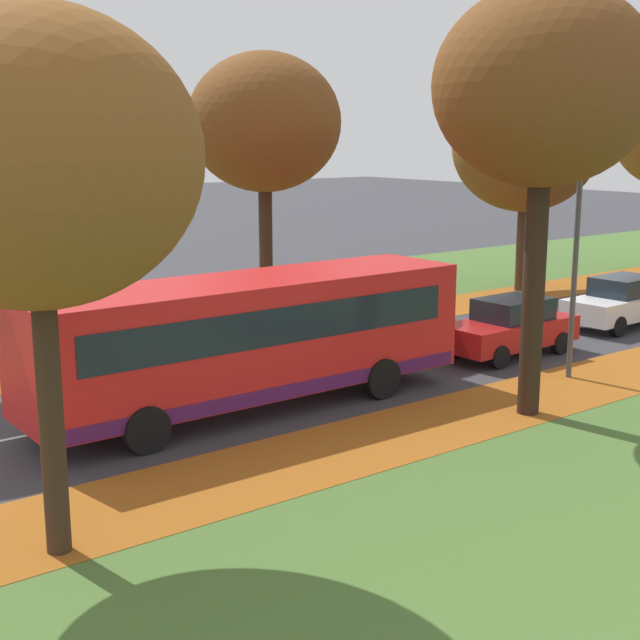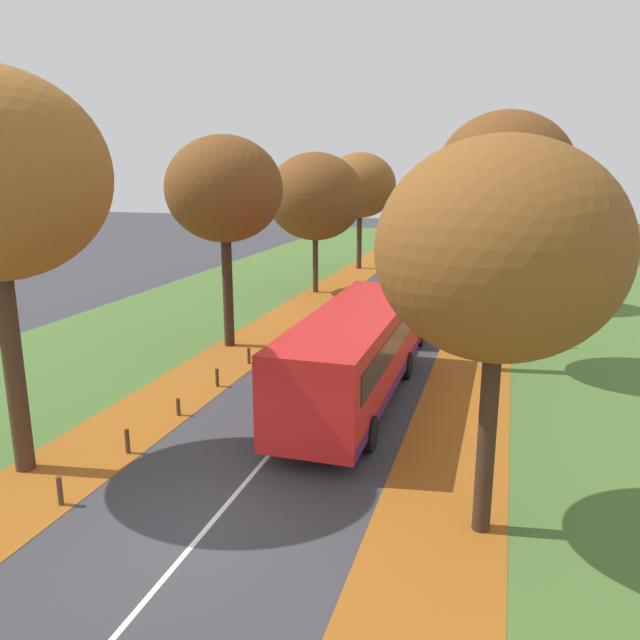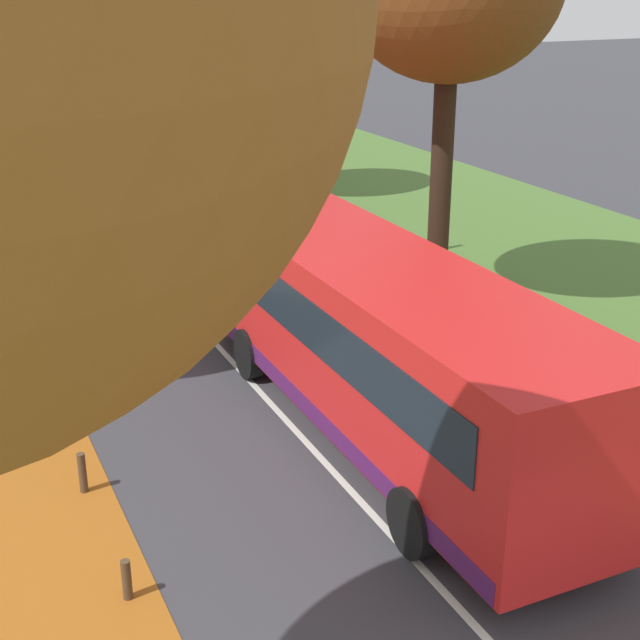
{
  "view_description": "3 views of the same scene",
  "coord_description": "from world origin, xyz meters",
  "px_view_note": "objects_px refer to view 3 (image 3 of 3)",
  "views": [
    {
      "loc": [
        17.61,
        -2.92,
        6.14
      ],
      "look_at": [
        0.02,
        10.52,
        1.47
      ],
      "focal_mm": 50.0,
      "sensor_mm": 36.0,
      "label": 1
    },
    {
      "loc": [
        5.59,
        -10.52,
        7.3
      ],
      "look_at": [
        -0.39,
        9.27,
        2.21
      ],
      "focal_mm": 35.0,
      "sensor_mm": 36.0,
      "label": 2
    },
    {
      "loc": [
        -5.22,
        -4.03,
        7.16
      ],
      "look_at": [
        0.78,
        8.87,
        1.62
      ],
      "focal_mm": 50.0,
      "sensor_mm": 36.0,
      "label": 3
    }
  ],
  "objects_px": {
    "bollard_fourth": "(83,473)",
    "bus": "(379,336)",
    "car_red_lead": "(224,250)",
    "bollard_fifth": "(54,400)",
    "bollard_third": "(127,580)",
    "streetlamp_right": "(312,127)",
    "car_black_fourth_in_line": "(81,137)",
    "tree_right_mid": "(252,15)",
    "tree_right_far": "(159,12)",
    "car_white_following": "(149,201)",
    "car_blue_third_in_line": "(102,165)"
  },
  "relations": [
    {
      "from": "bollard_fourth",
      "to": "bus",
      "type": "relative_size",
      "value": 0.06
    },
    {
      "from": "car_red_lead",
      "to": "bollard_fifth",
      "type": "bearing_deg",
      "value": -132.02
    },
    {
      "from": "bollard_third",
      "to": "streetlamp_right",
      "type": "xyz_separation_m",
      "value": [
        7.25,
        10.42,
        3.46
      ]
    },
    {
      "from": "bollard_third",
      "to": "bollard_fourth",
      "type": "distance_m",
      "value": 2.67
    },
    {
      "from": "bollard_fifth",
      "to": "car_black_fourth_in_line",
      "type": "bearing_deg",
      "value": 77.87
    },
    {
      "from": "bollard_third",
      "to": "streetlamp_right",
      "type": "distance_m",
      "value": 13.16
    },
    {
      "from": "tree_right_mid",
      "to": "streetlamp_right",
      "type": "xyz_separation_m",
      "value": [
        -1.74,
        -8.47,
        -2.2
      ]
    },
    {
      "from": "tree_right_far",
      "to": "bus",
      "type": "bearing_deg",
      "value": -98.56
    },
    {
      "from": "car_white_following",
      "to": "car_blue_third_in_line",
      "type": "bearing_deg",
      "value": 91.7
    },
    {
      "from": "bollard_fourth",
      "to": "car_blue_third_in_line",
      "type": "bearing_deg",
      "value": 77.04
    },
    {
      "from": "tree_right_far",
      "to": "bus",
      "type": "relative_size",
      "value": 0.78
    },
    {
      "from": "car_white_following",
      "to": "bollard_fourth",
      "type": "bearing_deg",
      "value": -108.71
    },
    {
      "from": "tree_right_far",
      "to": "bollard_third",
      "type": "bearing_deg",
      "value": -106.8
    },
    {
      "from": "car_black_fourth_in_line",
      "to": "bollard_fourth",
      "type": "bearing_deg",
      "value": -100.99
    },
    {
      "from": "tree_right_mid",
      "to": "car_red_lead",
      "type": "bearing_deg",
      "value": -116.17
    },
    {
      "from": "bollard_third",
      "to": "streetlamp_right",
      "type": "bearing_deg",
      "value": 55.17
    },
    {
      "from": "car_red_lead",
      "to": "car_blue_third_in_line",
      "type": "xyz_separation_m",
      "value": [
        -0.53,
        11.64,
        0.0
      ]
    },
    {
      "from": "bollard_third",
      "to": "streetlamp_right",
      "type": "height_order",
      "value": "streetlamp_right"
    },
    {
      "from": "tree_right_far",
      "to": "car_black_fourth_in_line",
      "type": "distance_m",
      "value": 6.17
    },
    {
      "from": "tree_right_far",
      "to": "bollard_fourth",
      "type": "relative_size",
      "value": 12.62
    },
    {
      "from": "bollard_third",
      "to": "bus",
      "type": "bearing_deg",
      "value": 27.76
    },
    {
      "from": "tree_right_far",
      "to": "streetlamp_right",
      "type": "xyz_separation_m",
      "value": [
        -1.63,
        -18.98,
        -1.92
      ]
    },
    {
      "from": "car_red_lead",
      "to": "car_blue_third_in_line",
      "type": "relative_size",
      "value": 1.0
    },
    {
      "from": "tree_right_mid",
      "to": "bollard_fourth",
      "type": "bearing_deg",
      "value": -119.03
    },
    {
      "from": "streetlamp_right",
      "to": "tree_right_mid",
      "type": "bearing_deg",
      "value": 78.37
    },
    {
      "from": "tree_right_mid",
      "to": "car_white_following",
      "type": "xyz_separation_m",
      "value": [
        -4.24,
        -2.14,
        -5.13
      ]
    },
    {
      "from": "car_blue_third_in_line",
      "to": "bus",
      "type": "bearing_deg",
      "value": -89.28
    },
    {
      "from": "bollard_fifth",
      "to": "streetlamp_right",
      "type": "xyz_separation_m",
      "value": [
        7.23,
        5.09,
        3.42
      ]
    },
    {
      "from": "bollard_fourth",
      "to": "car_white_following",
      "type": "distance_m",
      "value": 14.87
    },
    {
      "from": "tree_right_mid",
      "to": "tree_right_far",
      "type": "relative_size",
      "value": 0.98
    },
    {
      "from": "car_black_fourth_in_line",
      "to": "bus",
      "type": "bearing_deg",
      "value": -90.55
    },
    {
      "from": "bollard_fourth",
      "to": "streetlamp_right",
      "type": "bearing_deg",
      "value": 46.89
    },
    {
      "from": "bollard_fifth",
      "to": "tree_right_far",
      "type": "bearing_deg",
      "value": 69.79
    },
    {
      "from": "bollard_fifth",
      "to": "car_white_following",
      "type": "xyz_separation_m",
      "value": [
        4.74,
        11.42,
        0.5
      ]
    },
    {
      "from": "bollard_fifth",
      "to": "bus",
      "type": "bearing_deg",
      "value": -30.03
    },
    {
      "from": "bollard_fourth",
      "to": "bollard_fifth",
      "type": "height_order",
      "value": "bollard_fourth"
    },
    {
      "from": "bus",
      "to": "car_blue_third_in_line",
      "type": "height_order",
      "value": "bus"
    },
    {
      "from": "tree_right_mid",
      "to": "bollard_third",
      "type": "height_order",
      "value": "tree_right_mid"
    },
    {
      "from": "bollard_third",
      "to": "car_red_lead",
      "type": "bearing_deg",
      "value": 65.05
    },
    {
      "from": "bus",
      "to": "car_red_lead",
      "type": "bearing_deg",
      "value": 88.14
    },
    {
      "from": "tree_right_far",
      "to": "bollard_fourth",
      "type": "distance_m",
      "value": 28.67
    },
    {
      "from": "streetlamp_right",
      "to": "bus",
      "type": "bearing_deg",
      "value": -107.05
    },
    {
      "from": "tree_right_mid",
      "to": "streetlamp_right",
      "type": "relative_size",
      "value": 1.33
    },
    {
      "from": "bollard_third",
      "to": "car_blue_third_in_line",
      "type": "distance_m",
      "value": 23.09
    },
    {
      "from": "bus",
      "to": "car_black_fourth_in_line",
      "type": "xyz_separation_m",
      "value": [
        0.25,
        26.37,
        -0.89
      ]
    },
    {
      "from": "bollard_fourth",
      "to": "car_black_fourth_in_line",
      "type": "distance_m",
      "value": 26.74
    },
    {
      "from": "tree_right_mid",
      "to": "bollard_fourth",
      "type": "relative_size",
      "value": 12.37
    },
    {
      "from": "bollard_fifth",
      "to": "car_white_following",
      "type": "bearing_deg",
      "value": 67.45
    },
    {
      "from": "bollard_fifth",
      "to": "car_red_lead",
      "type": "height_order",
      "value": "car_red_lead"
    },
    {
      "from": "bollard_fifth",
      "to": "car_black_fourth_in_line",
      "type": "distance_m",
      "value": 24.12
    }
  ]
}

